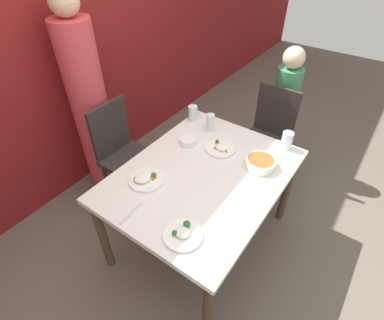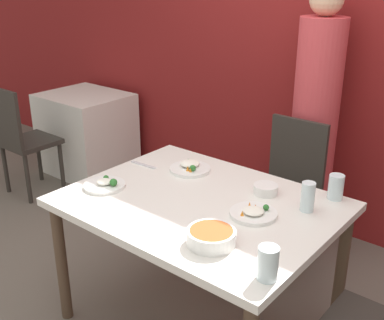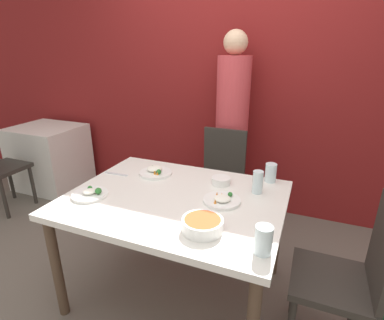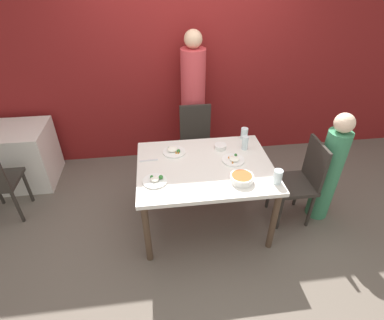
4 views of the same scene
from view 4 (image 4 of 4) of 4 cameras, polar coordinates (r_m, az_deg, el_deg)
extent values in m
plane|color=#60564C|center=(3.36, 2.18, -11.23)|extent=(10.00, 10.00, 0.00)
cube|color=maroon|center=(3.89, -0.85, 18.82)|extent=(10.00, 0.06, 2.70)
cube|color=silver|center=(2.89, 2.48, -1.32)|extent=(1.30, 1.00, 0.04)
cylinder|color=#4C3828|center=(2.79, -8.56, -13.68)|extent=(0.06, 0.06, 0.70)
cylinder|color=#4C3828|center=(2.96, 15.28, -11.18)|extent=(0.06, 0.06, 0.70)
cylinder|color=#4C3828|center=(3.44, -8.62, -2.73)|extent=(0.06, 0.06, 0.70)
cylinder|color=#4C3828|center=(3.58, 10.53, -1.26)|extent=(0.06, 0.06, 0.70)
cube|color=#2D2823|center=(3.67, 0.97, 2.34)|extent=(0.40, 0.40, 0.04)
cube|color=#2D2823|center=(3.71, 0.60, 7.16)|extent=(0.38, 0.03, 0.46)
cylinder|color=#2D2823|center=(3.66, -1.26, -2.31)|extent=(0.04, 0.04, 0.43)
cylinder|color=#2D2823|center=(3.70, 3.83, -1.91)|extent=(0.04, 0.04, 0.43)
cylinder|color=#2D2823|center=(3.92, -1.79, 0.57)|extent=(0.04, 0.04, 0.43)
cylinder|color=#2D2823|center=(3.96, 2.97, 0.91)|extent=(0.04, 0.04, 0.43)
cube|color=#2D2823|center=(3.27, 18.68, -4.44)|extent=(0.40, 0.40, 0.04)
cube|color=#2D2823|center=(3.21, 22.50, -0.58)|extent=(0.03, 0.38, 0.46)
cylinder|color=#2D2823|center=(3.47, 14.44, -6.03)|extent=(0.04, 0.04, 0.43)
cylinder|color=#2D2823|center=(3.25, 16.36, -9.76)|extent=(0.04, 0.04, 0.43)
cylinder|color=#2D2823|center=(3.59, 19.38, -5.43)|extent=(0.04, 0.04, 0.43)
cylinder|color=#2D2823|center=(3.38, 21.59, -8.96)|extent=(0.04, 0.04, 0.43)
cylinder|color=#C63D42|center=(3.86, 0.19, 9.39)|extent=(0.30, 0.30, 1.53)
sphere|color=#DBAD89|center=(3.57, 0.22, 22.07)|extent=(0.21, 0.21, 0.21)
cylinder|color=#387F56|center=(3.39, 24.36, -2.82)|extent=(0.23, 0.23, 1.04)
sphere|color=beige|center=(3.09, 27.06, 6.30)|extent=(0.19, 0.19, 0.19)
cylinder|color=white|center=(2.70, 9.44, -3.46)|extent=(0.21, 0.21, 0.06)
cylinder|color=#BC5123|center=(2.68, 9.50, -2.97)|extent=(0.18, 0.18, 0.01)
cylinder|color=white|center=(3.06, -3.41, 1.55)|extent=(0.23, 0.23, 0.02)
ellipsoid|color=white|center=(3.06, -3.79, 2.08)|extent=(0.11, 0.11, 0.03)
sphere|color=#2D702D|center=(3.02, -2.59, 1.74)|extent=(0.04, 0.04, 0.04)
cone|color=orange|center=(3.01, -3.04, 1.51)|extent=(0.02, 0.02, 0.03)
cone|color=orange|center=(3.01, -2.60, 1.47)|extent=(0.02, 0.02, 0.02)
sphere|color=#2D702D|center=(3.08, -4.41, 2.29)|extent=(0.02, 0.02, 0.02)
cylinder|color=white|center=(2.96, 7.85, -0.01)|extent=(0.22, 0.22, 0.02)
ellipsoid|color=white|center=(2.94, 8.04, 0.20)|extent=(0.10, 0.10, 0.02)
cone|color=orange|center=(2.97, 7.58, 0.62)|extent=(0.02, 0.02, 0.02)
cone|color=orange|center=(2.96, 7.03, 0.60)|extent=(0.01, 0.01, 0.03)
sphere|color=#2D702D|center=(3.00, 8.31, 0.96)|extent=(0.03, 0.03, 0.03)
cone|color=orange|center=(2.89, 7.76, -0.39)|extent=(0.02, 0.02, 0.02)
cylinder|color=white|center=(2.69, -7.08, -4.00)|extent=(0.22, 0.22, 0.02)
ellipsoid|color=white|center=(2.68, -7.11, -3.65)|extent=(0.08, 0.08, 0.02)
sphere|color=#2D702D|center=(2.68, -5.94, -3.26)|extent=(0.04, 0.04, 0.04)
sphere|color=#2D702D|center=(2.70, -7.69, -3.20)|extent=(0.03, 0.03, 0.03)
cylinder|color=white|center=(3.13, 5.44, 2.56)|extent=(0.12, 0.12, 0.05)
cylinder|color=white|center=(3.11, 5.46, 2.88)|extent=(0.11, 0.11, 0.01)
cylinder|color=silver|center=(2.73, 16.02, -3.07)|extent=(0.08, 0.08, 0.13)
cylinder|color=silver|center=(3.32, 9.92, 5.00)|extent=(0.08, 0.08, 0.13)
cylinder|color=silver|center=(3.13, 10.06, 3.24)|extent=(0.06, 0.06, 0.14)
cube|color=silver|center=(2.97, -8.22, -0.08)|extent=(0.18, 0.03, 0.01)
cube|color=silver|center=(4.22, -29.83, 0.68)|extent=(0.75, 0.64, 0.74)
cylinder|color=#2D2823|center=(3.92, -28.82, -4.47)|extent=(0.04, 0.04, 0.43)
cylinder|color=#2D2823|center=(3.69, -30.27, -7.68)|extent=(0.04, 0.04, 0.43)
camera|label=1|loc=(1.74, -37.60, 17.60)|focal=28.00mm
camera|label=2|loc=(1.94, 57.69, -0.39)|focal=45.00mm
camera|label=3|loc=(1.63, 39.02, -4.71)|focal=28.00mm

